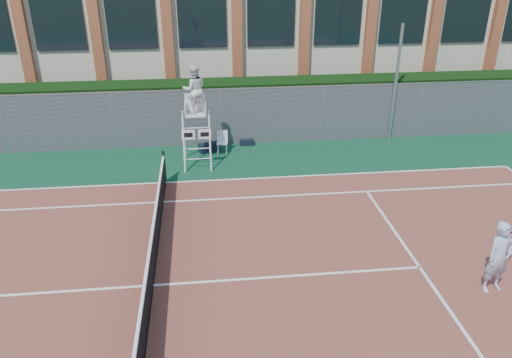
{
  "coord_description": "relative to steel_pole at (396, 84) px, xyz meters",
  "views": [
    {
      "loc": [
        1.33,
        -9.52,
        7.16
      ],
      "look_at": [
        2.73,
        3.0,
        1.19
      ],
      "focal_mm": 35.0,
      "sensor_mm": 36.0,
      "label": 1
    }
  ],
  "objects": [
    {
      "name": "ground",
      "position": [
        -8.79,
        -8.7,
        -2.25
      ],
      "size": [
        120.0,
        120.0,
        0.0
      ],
      "primitive_type": "plane",
      "color": "#233814"
    },
    {
      "name": "apron",
      "position": [
        -8.79,
        -7.7,
        -2.25
      ],
      "size": [
        36.0,
        20.0,
        0.01
      ],
      "primitive_type": "cube",
      "color": "#0D3D23",
      "rests_on": "ground"
    },
    {
      "name": "tennis_court",
      "position": [
        -8.79,
        -8.7,
        -2.23
      ],
      "size": [
        23.77,
        10.97,
        0.02
      ],
      "primitive_type": "cube",
      "color": "brown",
      "rests_on": "apron"
    },
    {
      "name": "tennis_net",
      "position": [
        -8.79,
        -8.7,
        -1.72
      ],
      "size": [
        0.1,
        11.3,
        1.1
      ],
      "color": "black",
      "rests_on": "ground"
    },
    {
      "name": "fence",
      "position": [
        -8.79,
        0.1,
        -1.15
      ],
      "size": [
        40.0,
        0.06,
        2.2
      ],
      "primitive_type": null,
      "color": "#595E60",
      "rests_on": "ground"
    },
    {
      "name": "hedge",
      "position": [
        -8.79,
        1.3,
        -1.15
      ],
      "size": [
        40.0,
        1.4,
        2.2
      ],
      "primitive_type": "cube",
      "color": "black",
      "rests_on": "ground"
    },
    {
      "name": "building",
      "position": [
        -8.79,
        9.25,
        1.89
      ],
      "size": [
        45.0,
        10.6,
        8.22
      ],
      "color": "beige",
      "rests_on": "ground"
    },
    {
      "name": "steel_pole",
      "position": [
        0.0,
        0.0,
        0.0
      ],
      "size": [
        0.12,
        0.12,
        4.5
      ],
      "primitive_type": "cylinder",
      "color": "#9EA0A5",
      "rests_on": "ground"
    },
    {
      "name": "umpire_chair",
      "position": [
        -7.7,
        -1.65,
        0.36
      ],
      "size": [
        1.0,
        1.53,
        3.57
      ],
      "color": "white",
      "rests_on": "ground"
    },
    {
      "name": "plastic_chair",
      "position": [
        -6.77,
        -0.73,
        -1.75
      ],
      "size": [
        0.44,
        0.44,
        0.84
      ],
      "color": "silver",
      "rests_on": "apron"
    },
    {
      "name": "sports_bag_near",
      "position": [
        -7.28,
        -0.59,
        -2.08
      ],
      "size": [
        0.81,
        0.56,
        0.32
      ],
      "primitive_type": "cube",
      "rotation": [
        0.0,
        0.0,
        0.37
      ],
      "color": "black",
      "rests_on": "apron"
    },
    {
      "name": "sports_bag_far",
      "position": [
        -5.8,
        -0.1,
        -2.13
      ],
      "size": [
        0.54,
        0.24,
        0.22
      ],
      "primitive_type": "cube",
      "rotation": [
        0.0,
        0.0,
        -0.01
      ],
      "color": "black",
      "rests_on": "apron"
    },
    {
      "name": "tennis_player",
      "position": [
        -1.11,
        -9.68,
        -1.35
      ],
      "size": [
        1.0,
        0.71,
        1.74
      ],
      "color": "#AEB5D1",
      "rests_on": "tennis_court"
    }
  ]
}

